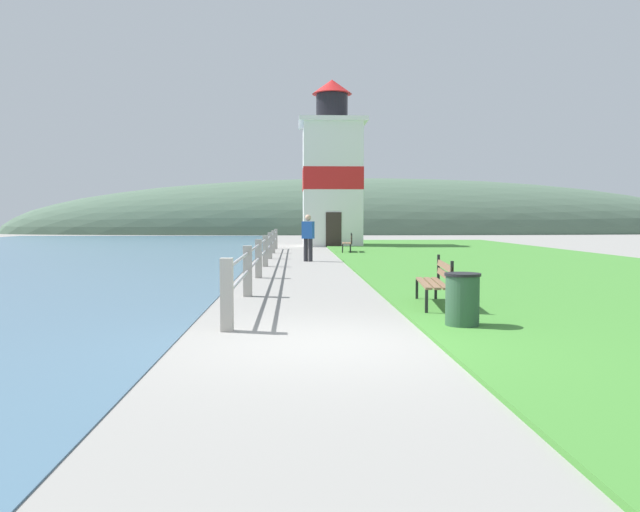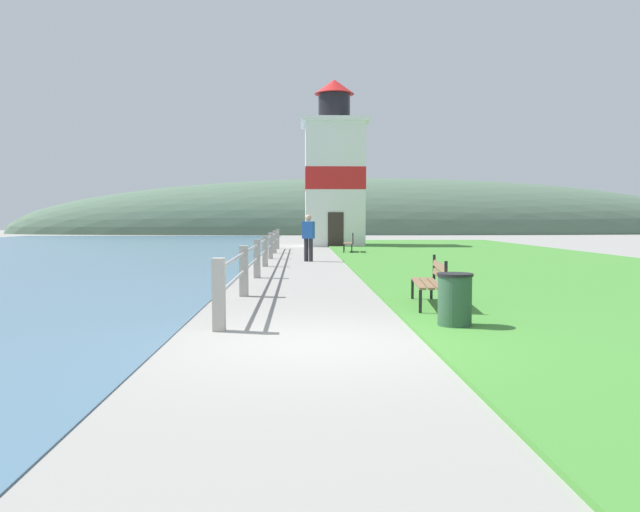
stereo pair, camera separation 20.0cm
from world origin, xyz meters
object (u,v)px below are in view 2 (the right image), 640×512
lighthouse (334,175)px  trash_bin (455,301)px  park_bench_near (431,279)px  park_bench_midway (350,242)px  person_strolling (308,236)px

lighthouse → trash_bin: bearing=-89.5°
lighthouse → trash_bin: (0.23, -28.35, -3.82)m
park_bench_near → lighthouse: (-0.33, 26.23, 3.71)m
park_bench_midway → person_strolling: 6.05m
park_bench_midway → lighthouse: lighthouse is taller
park_bench_near → trash_bin: size_ratio=2.30×
person_strolling → trash_bin: 14.85m
person_strolling → trash_bin: (1.97, -14.71, -0.55)m
trash_bin → lighthouse: bearing=90.5°
park_bench_midway → person_strolling: bearing=74.8°
park_bench_near → trash_bin: (-0.10, -2.12, -0.12)m
park_bench_near → lighthouse: lighthouse is taller
park_bench_near → person_strolling: size_ratio=1.08×
park_bench_midway → person_strolling: (-2.05, -5.68, 0.44)m
park_bench_midway → person_strolling: person_strolling is taller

